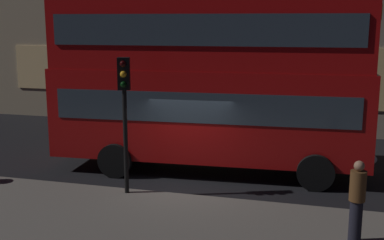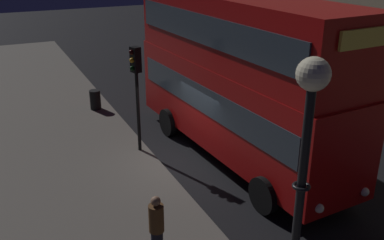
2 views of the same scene
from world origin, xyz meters
TOP-DOWN VIEW (x-y plane):
  - ground_plane at (0.00, 0.00)m, footprint 80.00×80.00m
  - double_decker_bus at (0.24, 1.81)m, footprint 10.03×3.21m
  - traffic_light_near_kerb at (-1.36, -1.14)m, footprint 0.38×0.40m
  - pedestrian at (4.53, -2.74)m, footprint 0.34×0.34m

SIDE VIEW (x-z plane):
  - ground_plane at x=0.00m, z-range 0.00..0.00m
  - pedestrian at x=4.53m, z-range 0.15..1.96m
  - traffic_light_near_kerb at x=-1.36m, z-range 0.94..4.65m
  - double_decker_bus at x=0.24m, z-range 0.33..5.82m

